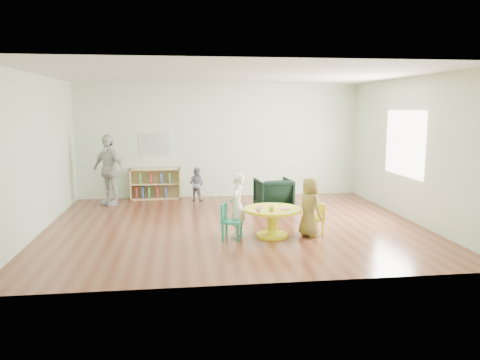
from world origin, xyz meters
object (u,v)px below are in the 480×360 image
(activity_table, at_px, (273,217))
(child_right, at_px, (310,207))
(toddler, at_px, (196,184))
(kid_chair_left, at_px, (229,220))
(bookshelf, at_px, (155,184))
(child_left, at_px, (237,205))
(armchair, at_px, (273,194))
(adult_caretaker, at_px, (109,170))
(kid_chair_right, at_px, (316,217))

(activity_table, xyz_separation_m, child_right, (0.64, -0.07, 0.17))
(activity_table, distance_m, toddler, 3.54)
(activity_table, height_order, kid_chair_left, kid_chair_left)
(kid_chair_left, distance_m, toddler, 3.42)
(bookshelf, bearing_deg, child_left, -66.69)
(kid_chair_left, relative_size, child_left, 0.55)
(armchair, bearing_deg, bookshelf, -36.47)
(activity_table, distance_m, adult_caretaker, 4.46)
(bookshelf, bearing_deg, kid_chair_right, -50.69)
(activity_table, bearing_deg, child_right, -6.02)
(child_left, distance_m, toddler, 3.32)
(activity_table, bearing_deg, adult_caretaker, 135.59)
(bookshelf, bearing_deg, toddler, -20.30)
(activity_table, distance_m, child_right, 0.66)
(child_right, height_order, adult_caretaker, adult_caretaker)
(kid_chair_left, relative_size, adult_caretaker, 0.38)
(kid_chair_right, bearing_deg, activity_table, 86.89)
(armchair, bearing_deg, child_left, 57.49)
(toddler, bearing_deg, kid_chair_left, 126.24)
(child_left, distance_m, child_right, 1.26)
(kid_chair_left, relative_size, kid_chair_right, 1.12)
(activity_table, xyz_separation_m, bookshelf, (-2.18, 3.71, 0.02))
(toddler, bearing_deg, armchair, 172.00)
(bookshelf, distance_m, child_right, 4.71)
(bookshelf, xyz_separation_m, adult_caretaker, (-0.99, -0.60, 0.44))
(kid_chair_left, xyz_separation_m, adult_caretaker, (-2.42, 3.17, 0.48))
(bookshelf, xyz_separation_m, child_left, (1.57, -3.64, 0.19))
(bookshelf, bearing_deg, kid_chair_left, -69.29)
(kid_chair_right, relative_size, bookshelf, 0.46)
(kid_chair_right, relative_size, toddler, 0.68)
(kid_chair_right, relative_size, adult_caretaker, 0.34)
(kid_chair_left, xyz_separation_m, child_right, (1.39, -0.01, 0.19))
(kid_chair_left, bearing_deg, armchair, 170.97)
(armchair, distance_m, child_left, 2.31)
(child_left, bearing_deg, bookshelf, -135.94)
(kid_chair_left, bearing_deg, child_right, 109.69)
(bookshelf, bearing_deg, activity_table, -59.55)
(bookshelf, xyz_separation_m, child_right, (2.82, -3.77, 0.15))
(activity_table, relative_size, armchair, 1.31)
(activity_table, height_order, child_right, child_right)
(child_left, xyz_separation_m, child_right, (1.25, -0.13, -0.04))
(toddler, bearing_deg, child_right, 147.21)
(bookshelf, bearing_deg, armchair, -31.36)
(kid_chair_left, height_order, bookshelf, bookshelf)
(child_left, xyz_separation_m, toddler, (-0.57, 3.27, -0.15))
(armchair, xyz_separation_m, child_right, (0.19, -2.17, 0.17))
(child_left, bearing_deg, activity_table, 104.50)
(kid_chair_right, distance_m, toddler, 3.82)
(kid_chair_left, distance_m, child_left, 0.30)
(activity_table, xyz_separation_m, armchair, (0.45, 2.11, 0.00))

